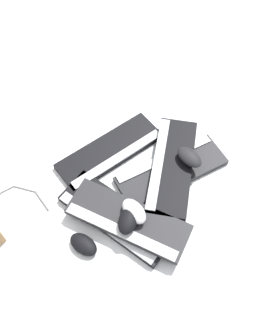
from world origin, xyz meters
name	(u,v)px	position (x,y,z in m)	size (l,w,h in m)	color
ground_plane	(119,176)	(0.00, 0.00, 0.00)	(3.20, 3.20, 0.00)	white
keyboard_0	(171,170)	(0.20, 0.02, 0.01)	(0.46, 0.34, 0.03)	#232326
keyboard_1	(110,151)	(-0.04, 0.11, 0.01)	(0.44, 0.39, 0.03)	black
keyboard_2	(115,217)	(-0.01, -0.18, 0.01)	(0.44, 0.38, 0.03)	black
keyboard_3	(128,220)	(0.03, -0.21, 0.04)	(0.46, 0.33, 0.03)	#232326
keyboard_4	(171,166)	(0.20, 0.02, 0.04)	(0.23, 0.46, 0.03)	black
mouse_0	(189,157)	(0.27, 0.04, 0.08)	(0.11, 0.07, 0.04)	black
mouse_1	(128,220)	(0.04, -0.22, 0.08)	(0.11, 0.07, 0.04)	black
mouse_2	(83,245)	(-0.12, -0.29, 0.02)	(0.11, 0.07, 0.04)	black
mouse_3	(134,211)	(0.06, -0.19, 0.08)	(0.11, 0.07, 0.04)	#B7B7BC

